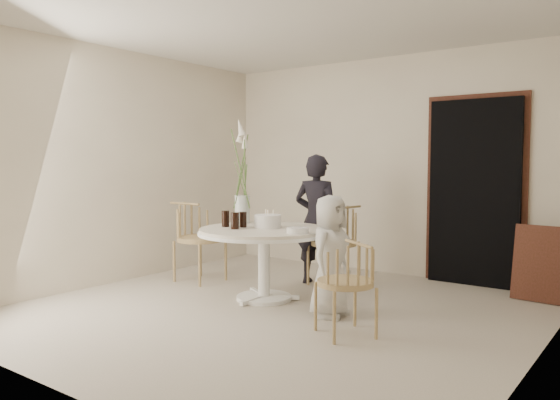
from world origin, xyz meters
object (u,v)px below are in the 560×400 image
Objects in this scene: chair_right at (352,275)px; birthday_cake at (268,221)px; chair_left at (192,230)px; table at (264,239)px; girl at (317,219)px; chair_far at (341,234)px; flower_vase at (242,186)px; boy at (330,256)px.

chair_right is 2.89× the size of birthday_cake.
chair_left is 3.36× the size of birthday_cake.
girl is (0.04, 0.93, 0.13)m from table.
birthday_cake is (1.27, -0.18, 0.20)m from chair_left.
girl is at bearing 87.42° from table.
table is at bearing 79.49° from girl.
chair_far reaches higher than table.
chair_left is 0.62× the size of girl.
girl is (-0.21, -0.18, 0.17)m from chair_far.
chair_left is (-2.59, 0.81, 0.08)m from chair_right.
girl reaches higher than chair_far.
girl is 1.30× the size of flower_vase.
chair_left is at bearing 172.08° from birthday_cake.
boy reaches higher than chair_left.
table is 1.29m from chair_left.
table is 4.84× the size of birthday_cake.
flower_vase is at bearing -121.21° from chair_far.
chair_right is 0.86× the size of chair_left.
flower_vase is at bearing 153.66° from table.
chair_right is 2.08m from flower_vase.
chair_far is 0.78× the size of flower_vase.
table is 0.94m from girl.
chair_right is at bearing 122.52° from girl.
table is 0.75m from flower_vase.
chair_far is at bearing 77.15° from table.
flower_vase reaches higher than chair_right.
boy is at bearing 119.72° from girl.
girl is 5.41× the size of birthday_cake.
flower_vase is at bearing 69.10° from boy.
chair_right is at bearing -25.66° from birthday_cake.
chair_far is 1.36m from boy.
birthday_cake is at bearing 79.30° from girl.
chair_far is at bearing -147.15° from girl.
birthday_cake is 0.62m from flower_vase.
chair_far is at bearing -113.35° from chair_right.
table is 1.17× the size of flower_vase.
girl reaches higher than chair_right.
chair_right is 2.71m from chair_left.
table is 1.44× the size of chair_left.
chair_left reaches higher than chair_right.
chair_left is at bearing 74.56° from boy.
girl is at bearing 52.20° from flower_vase.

